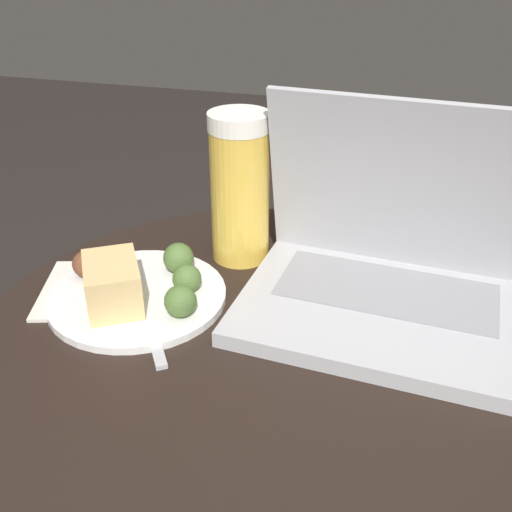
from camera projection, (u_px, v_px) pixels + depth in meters
The scene contains 6 objects.
table at pixel (265, 448), 0.72m from camera, with size 0.64×0.64×0.55m.
napkin at pixel (120, 289), 0.72m from camera, with size 0.21×0.18×0.00m.
laptop at pixel (389, 270), 0.67m from camera, with size 0.33×0.24×0.23m.
beer_glass at pixel (240, 188), 0.74m from camera, with size 0.08×0.08×0.19m.
snack_plate at pixel (135, 288), 0.69m from camera, with size 0.21×0.21×0.06m.
fork at pixel (147, 312), 0.67m from camera, with size 0.11×0.16×0.00m.
Camera 1 is at (0.13, -0.50, 0.94)m, focal length 42.00 mm.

